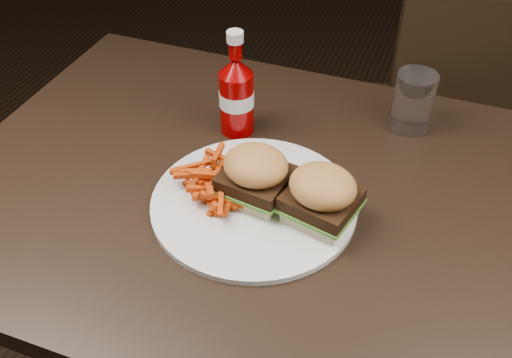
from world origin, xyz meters
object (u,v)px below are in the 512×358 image
(plate, at_px, (254,203))
(tumbler, at_px, (413,103))
(dining_table, at_px, (291,204))
(chair_far, at_px, (448,137))
(ketchup_bottle, at_px, (237,104))

(plate, height_order, tumbler, tumbler)
(dining_table, distance_m, plate, 0.07)
(chair_far, distance_m, ketchup_bottle, 0.80)
(dining_table, xyz_separation_m, tumbler, (0.15, 0.27, 0.08))
(dining_table, distance_m, ketchup_bottle, 0.23)
(plate, xyz_separation_m, ketchup_bottle, (-0.11, 0.19, 0.06))
(plate, bearing_deg, chair_far, 69.48)
(dining_table, bearing_deg, chair_far, 71.81)
(chair_far, distance_m, plate, 0.88)
(dining_table, relative_size, tumbler, 9.98)
(plate, xyz_separation_m, tumbler, (0.20, 0.32, 0.05))
(plate, distance_m, tumbler, 0.38)
(chair_far, bearing_deg, tumbler, 62.58)
(chair_far, xyz_separation_m, plate, (-0.29, -0.77, 0.33))
(dining_table, height_order, chair_far, dining_table)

